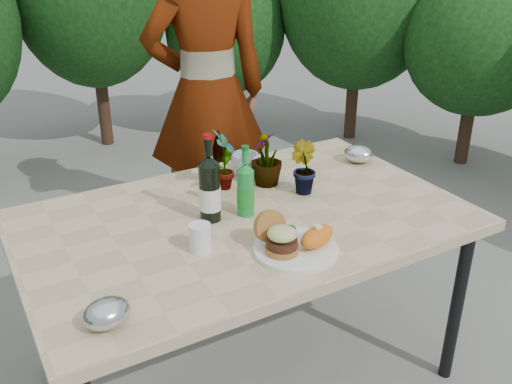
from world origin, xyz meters
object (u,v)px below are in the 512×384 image
patio_table (245,230)px  wine_bottle (210,189)px  dinner_plate (296,249)px  person (207,94)px

patio_table → wine_bottle: size_ratio=4.92×
dinner_plate → person: 1.39m
dinner_plate → wine_bottle: bearing=113.1°
patio_table → dinner_plate: 0.31m
patio_table → dinner_plate: size_ratio=5.71×
patio_table → wine_bottle: wine_bottle is taller
patio_table → person: person is taller
person → wine_bottle: bearing=77.6°
patio_table → dinner_plate: bearing=-85.3°
dinner_plate → patio_table: bearing=94.7°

